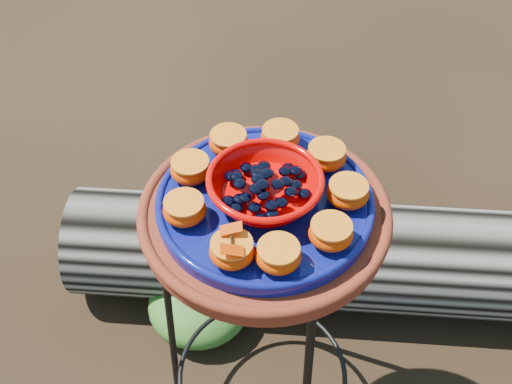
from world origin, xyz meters
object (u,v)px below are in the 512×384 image
Objects in this scene: plant_stand at (263,328)px; red_bowl at (265,189)px; terracotta_saucer at (265,216)px; driftwood_log at (362,257)px; cobalt_plate at (265,204)px.

red_bowl reaches higher than plant_stand.
driftwood_log is at bearing 88.53° from terracotta_saucer.
cobalt_plate reaches higher than plant_stand.
terracotta_saucer is at bearing 0.00° from plant_stand.
driftwood_log is (0.01, 0.45, -0.20)m from plant_stand.
cobalt_plate is (0.00, 0.00, 0.03)m from terracotta_saucer.
plant_stand is 3.75× the size of red_bowl.
red_bowl reaches higher than terracotta_saucer.
plant_stand is 0.37m from terracotta_saucer.
cobalt_plate is 0.04m from red_bowl.
plant_stand is 0.49m from driftwood_log.
red_bowl is (0.00, 0.00, 0.07)m from terracotta_saucer.
terracotta_saucer is 0.27× the size of driftwood_log.
plant_stand is 0.44m from red_bowl.
terracotta_saucer is 0.07m from red_bowl.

